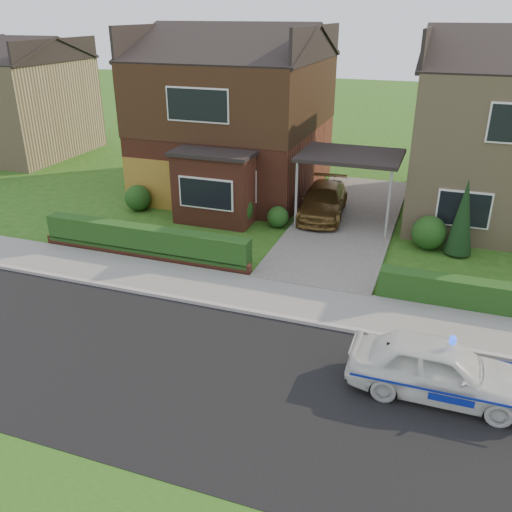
% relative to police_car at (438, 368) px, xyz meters
% --- Properties ---
extents(ground, '(120.00, 120.00, 0.00)m').
position_rel_police_car_xyz_m(ground, '(-3.86, -1.20, -0.66)').
color(ground, '#224F15').
rests_on(ground, ground).
extents(road, '(60.00, 6.00, 0.02)m').
position_rel_police_car_xyz_m(road, '(-3.86, -1.20, -0.66)').
color(road, black).
rests_on(road, ground).
extents(kerb, '(60.00, 0.16, 0.12)m').
position_rel_police_car_xyz_m(kerb, '(-3.86, 1.85, -0.60)').
color(kerb, '#9E9993').
rests_on(kerb, ground).
extents(sidewalk, '(60.00, 2.00, 0.10)m').
position_rel_police_car_xyz_m(sidewalk, '(-3.86, 2.90, -0.61)').
color(sidewalk, slate).
rests_on(sidewalk, ground).
extents(driveway, '(3.80, 12.00, 0.12)m').
position_rel_police_car_xyz_m(driveway, '(-3.86, 9.80, -0.60)').
color(driveway, '#666059').
rests_on(driveway, ground).
extents(house_left, '(7.50, 9.53, 7.25)m').
position_rel_police_car_xyz_m(house_left, '(-9.64, 12.70, 3.15)').
color(house_left, brown).
rests_on(house_left, ground).
extents(carport_link, '(3.80, 3.00, 2.77)m').
position_rel_police_car_xyz_m(carport_link, '(-3.86, 9.75, 2.00)').
color(carport_link, black).
rests_on(carport_link, ground).
extents(garage_door, '(2.20, 0.10, 2.10)m').
position_rel_police_car_xyz_m(garage_door, '(-12.10, 8.76, 0.39)').
color(garage_door, '#915F1F').
rests_on(garage_door, ground).
extents(dwarf_wall, '(7.70, 0.25, 0.36)m').
position_rel_police_car_xyz_m(dwarf_wall, '(-9.66, 4.10, -0.48)').
color(dwarf_wall, brown).
rests_on(dwarf_wall, ground).
extents(hedge_left, '(7.50, 0.55, 0.90)m').
position_rel_police_car_xyz_m(hedge_left, '(-9.66, 4.25, -0.66)').
color(hedge_left, '#103412').
rests_on(hedge_left, ground).
extents(shrub_left_far, '(1.08, 1.08, 1.08)m').
position_rel_police_car_xyz_m(shrub_left_far, '(-12.36, 8.30, -0.12)').
color(shrub_left_far, '#103412').
rests_on(shrub_left_far, ground).
extents(shrub_left_mid, '(1.32, 1.32, 1.32)m').
position_rel_police_car_xyz_m(shrub_left_mid, '(-7.86, 8.10, 0.00)').
color(shrub_left_mid, '#103412').
rests_on(shrub_left_mid, ground).
extents(shrub_left_near, '(0.84, 0.84, 0.84)m').
position_rel_police_car_xyz_m(shrub_left_near, '(-6.26, 8.40, -0.24)').
color(shrub_left_near, '#103412').
rests_on(shrub_left_near, ground).
extents(shrub_right_near, '(1.20, 1.20, 1.20)m').
position_rel_police_car_xyz_m(shrub_right_near, '(-0.66, 8.20, -0.06)').
color(shrub_right_near, '#103412').
rests_on(shrub_right_near, ground).
extents(conifer_a, '(0.90, 0.90, 2.60)m').
position_rel_police_car_xyz_m(conifer_a, '(0.34, 8.00, 0.64)').
color(conifer_a, black).
rests_on(conifer_a, ground).
extents(neighbour_left, '(6.50, 7.00, 5.20)m').
position_rel_police_car_xyz_m(neighbour_left, '(-23.86, 14.80, 1.94)').
color(neighbour_left, tan).
rests_on(neighbour_left, ground).
extents(police_car, '(3.54, 3.85, 1.48)m').
position_rel_police_car_xyz_m(police_car, '(0.00, 0.00, 0.00)').
color(police_car, silver).
rests_on(police_car, ground).
extents(driveway_car, '(2.07, 4.28, 1.20)m').
position_rel_police_car_xyz_m(driveway_car, '(-4.86, 10.01, 0.07)').
color(driveway_car, brown).
rests_on(driveway_car, driveway).
extents(potted_plant_a, '(0.47, 0.38, 0.78)m').
position_rel_police_car_xyz_m(potted_plant_a, '(-12.86, 4.80, -0.26)').
color(potted_plant_a, gray).
rests_on(potted_plant_a, ground).
extents(potted_plant_b, '(0.57, 0.53, 0.83)m').
position_rel_police_car_xyz_m(potted_plant_b, '(-9.95, 4.80, -0.24)').
color(potted_plant_b, gray).
rests_on(potted_plant_b, ground).
extents(potted_plant_c, '(0.46, 0.46, 0.72)m').
position_rel_police_car_xyz_m(potted_plant_c, '(-9.21, 4.80, -0.30)').
color(potted_plant_c, gray).
rests_on(potted_plant_c, ground).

